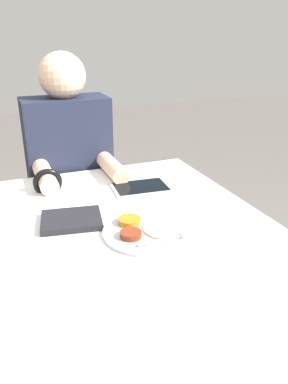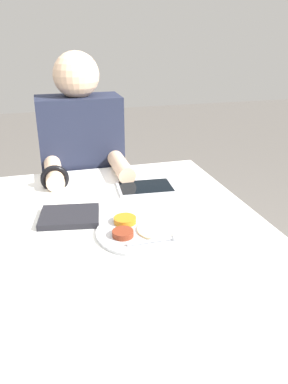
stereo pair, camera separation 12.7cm
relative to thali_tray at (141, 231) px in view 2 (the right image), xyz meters
name	(u,v)px [view 2 (the right image)]	position (x,y,z in m)	size (l,w,h in m)	color
dining_table	(109,319)	(-0.09, 0.09, -0.39)	(1.01, 1.04, 0.77)	silver
thali_tray	(141,231)	(0.00, 0.00, 0.00)	(0.28, 0.28, 0.03)	#B7BABF
red_notebook	(70,217)	(-0.20, 0.15, 0.00)	(0.21, 0.18, 0.02)	silver
tablet_device	(146,187)	(0.11, 0.33, 0.00)	(0.23, 0.17, 0.01)	#B7B7BC
person_diner	(84,195)	(-0.09, 0.73, -0.18)	(0.38, 0.46, 1.26)	black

